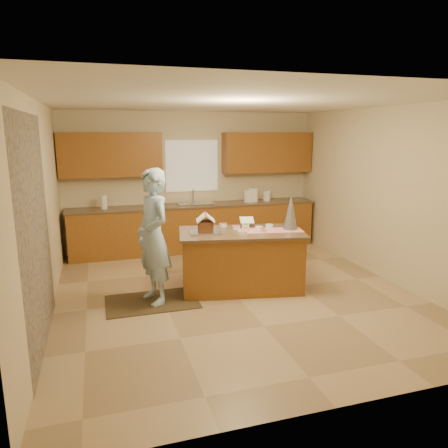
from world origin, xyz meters
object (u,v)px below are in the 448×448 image
(island_base, at_px, (241,261))
(tinsel_tree, at_px, (291,212))
(boy, at_px, (153,237))
(gingerbread_house, at_px, (206,225))

(island_base, height_order, tinsel_tree, tinsel_tree)
(island_base, relative_size, tinsel_tree, 3.27)
(boy, relative_size, gingerbread_house, 5.89)
(island_base, relative_size, boy, 0.94)
(gingerbread_house, bearing_deg, boy, -165.76)
(island_base, distance_m, gingerbread_house, 0.79)
(tinsel_tree, distance_m, boy, 2.06)
(island_base, distance_m, tinsel_tree, 1.04)
(tinsel_tree, xyz_separation_m, boy, (-2.05, -0.06, -0.22))
(island_base, height_order, boy, boy)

